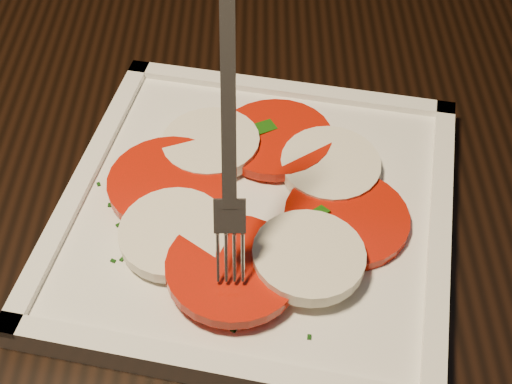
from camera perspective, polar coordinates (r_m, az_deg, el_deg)
table at (r=0.64m, az=8.27°, el=-4.72°), size 1.21×0.81×0.75m
plate at (r=0.53m, az=0.00°, el=-1.65°), size 0.33×0.33×0.01m
caprese_salad at (r=0.51m, az=0.00°, el=-0.49°), size 0.23×0.22×0.02m
fork at (r=0.43m, az=-2.14°, el=4.97°), size 0.04×0.09×0.16m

